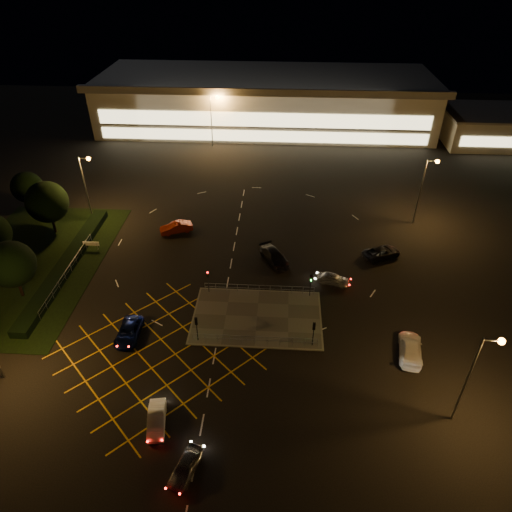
# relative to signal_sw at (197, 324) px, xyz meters

# --- Properties ---
(ground) EXTENTS (180.00, 180.00, 0.00)m
(ground) POSITION_rel_signal_sw_xyz_m (4.00, 5.99, -2.37)
(ground) COLOR black
(ground) RESTS_ON ground
(pedestrian_island) EXTENTS (14.00, 9.00, 0.12)m
(pedestrian_island) POSITION_rel_signal_sw_xyz_m (6.00, 3.99, -2.31)
(pedestrian_island) COLOR #4C4944
(pedestrian_island) RESTS_ON ground
(grass_verge) EXTENTS (18.00, 30.00, 0.08)m
(grass_verge) POSITION_rel_signal_sw_xyz_m (-24.00, 11.99, -2.33)
(grass_verge) COLOR black
(grass_verge) RESTS_ON ground
(hedge) EXTENTS (2.00, 26.00, 1.00)m
(hedge) POSITION_rel_signal_sw_xyz_m (-19.00, 11.99, -1.87)
(hedge) COLOR black
(hedge) RESTS_ON ground
(supermarket) EXTENTS (72.00, 26.50, 10.50)m
(supermarket) POSITION_rel_signal_sw_xyz_m (4.00, 67.95, 2.95)
(supermarket) COLOR beige
(supermarket) RESTS_ON ground
(retail_unit_a) EXTENTS (18.80, 14.80, 6.35)m
(retail_unit_a) POSITION_rel_signal_sw_xyz_m (50.00, 59.97, 0.85)
(retail_unit_a) COLOR beige
(retail_unit_a) RESTS_ON ground
(streetlight_se) EXTENTS (1.78, 0.56, 10.03)m
(streetlight_se) POSITION_rel_signal_sw_xyz_m (24.44, -8.01, 4.20)
(streetlight_se) COLOR slate
(streetlight_se) RESTS_ON ground
(streetlight_nw) EXTENTS (1.78, 0.56, 10.03)m
(streetlight_nw) POSITION_rel_signal_sw_xyz_m (-19.56, 23.99, 4.20)
(streetlight_nw) COLOR slate
(streetlight_nw) RESTS_ON ground
(streetlight_ne) EXTENTS (1.78, 0.56, 10.03)m
(streetlight_ne) POSITION_rel_signal_sw_xyz_m (28.44, 25.99, 4.20)
(streetlight_ne) COLOR slate
(streetlight_ne) RESTS_ON ground
(streetlight_far_left) EXTENTS (1.78, 0.56, 10.03)m
(streetlight_far_left) POSITION_rel_signal_sw_xyz_m (-5.56, 53.99, 4.20)
(streetlight_far_left) COLOR slate
(streetlight_far_left) RESTS_ON ground
(streetlight_far_right) EXTENTS (1.78, 0.56, 10.03)m
(streetlight_far_right) POSITION_rel_signal_sw_xyz_m (34.44, 55.99, 4.20)
(streetlight_far_right) COLOR slate
(streetlight_far_right) RESTS_ON ground
(signal_sw) EXTENTS (0.28, 0.30, 3.15)m
(signal_sw) POSITION_rel_signal_sw_xyz_m (0.00, 0.00, 0.00)
(signal_sw) COLOR black
(signal_sw) RESTS_ON pedestrian_island
(signal_se) EXTENTS (0.28, 0.30, 3.15)m
(signal_se) POSITION_rel_signal_sw_xyz_m (12.00, 0.00, 0.00)
(signal_se) COLOR black
(signal_se) RESTS_ON pedestrian_island
(signal_nw) EXTENTS (0.28, 0.30, 3.15)m
(signal_nw) POSITION_rel_signal_sw_xyz_m (0.00, 7.99, 0.00)
(signal_nw) COLOR black
(signal_nw) RESTS_ON pedestrian_island
(signal_ne) EXTENTS (0.28, 0.30, 3.15)m
(signal_ne) POSITION_rel_signal_sw_xyz_m (12.00, 7.99, 0.00)
(signal_ne) COLOR black
(signal_ne) RESTS_ON pedestrian_island
(tree_c) EXTENTS (5.76, 5.76, 7.84)m
(tree_c) POSITION_rel_signal_sw_xyz_m (-24.00, 19.99, 2.59)
(tree_c) COLOR black
(tree_c) RESTS_ON ground
(tree_d) EXTENTS (4.68, 4.68, 6.37)m
(tree_d) POSITION_rel_signal_sw_xyz_m (-30.00, 25.99, 1.65)
(tree_d) COLOR black
(tree_d) RESTS_ON ground
(tree_e) EXTENTS (5.40, 5.40, 7.35)m
(tree_e) POSITION_rel_signal_sw_xyz_m (-22.00, 5.99, 2.28)
(tree_e) COLOR black
(tree_e) RESTS_ON ground
(car_near_silver) EXTENTS (2.64, 4.19, 1.33)m
(car_near_silver) POSITION_rel_signal_sw_xyz_m (1.42, -14.27, -1.70)
(car_near_silver) COLOR #98999E
(car_near_silver) RESTS_ON ground
(car_queue_white) EXTENTS (2.09, 4.28, 1.35)m
(car_queue_white) POSITION_rel_signal_sw_xyz_m (-1.90, -10.17, -1.69)
(car_queue_white) COLOR silver
(car_queue_white) RESTS_ON ground
(car_left_blue) EXTENTS (2.28, 4.88, 1.35)m
(car_left_blue) POSITION_rel_signal_sw_xyz_m (-7.40, 0.16, -1.69)
(car_left_blue) COLOR #0B1447
(car_left_blue) RESTS_ON ground
(car_far_dkgrey) EXTENTS (4.62, 5.77, 1.57)m
(car_far_dkgrey) POSITION_rel_signal_sw_xyz_m (7.62, 14.82, -1.58)
(car_far_dkgrey) COLOR black
(car_far_dkgrey) RESTS_ON ground
(car_right_silver) EXTENTS (4.22, 2.54, 1.34)m
(car_right_silver) POSITION_rel_signal_sw_xyz_m (14.90, 10.70, -1.70)
(car_right_silver) COLOR silver
(car_right_silver) RESTS_ON ground
(car_circ_red) EXTENTS (4.89, 3.30, 1.52)m
(car_circ_red) POSITION_rel_signal_sw_xyz_m (-6.67, 21.20, -1.60)
(car_circ_red) COLOR maroon
(car_circ_red) RESTS_ON ground
(car_east_grey) EXTENTS (5.72, 4.45, 1.44)m
(car_east_grey) POSITION_rel_signal_sw_xyz_m (21.78, 16.71, -1.65)
(car_east_grey) COLOR black
(car_east_grey) RESTS_ON ground
(car_approach_white) EXTENTS (3.11, 5.74, 1.58)m
(car_approach_white) POSITION_rel_signal_sw_xyz_m (21.86, -0.51, -1.58)
(car_approach_white) COLOR beige
(car_approach_white) RESTS_ON ground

